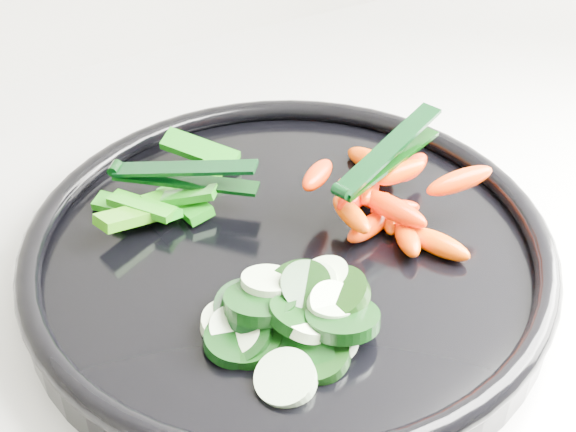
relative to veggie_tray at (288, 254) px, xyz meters
name	(u,v)px	position (x,y,z in m)	size (l,w,h in m)	color
veggie_tray	(288,254)	(0.00, 0.00, 0.00)	(0.39, 0.39, 0.04)	black
cucumber_pile	(283,317)	(-0.04, -0.07, 0.01)	(0.13, 0.12, 0.04)	black
carrot_pile	(385,195)	(0.08, 0.00, 0.02)	(0.14, 0.16, 0.05)	#FA5300
pepper_pile	(169,196)	(-0.06, 0.09, 0.01)	(0.13, 0.11, 0.03)	#09610B
tong_carrot	(386,157)	(0.08, 0.01, 0.05)	(0.11, 0.06, 0.02)	black
tong_pepper	(180,174)	(-0.05, 0.09, 0.03)	(0.10, 0.08, 0.02)	black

